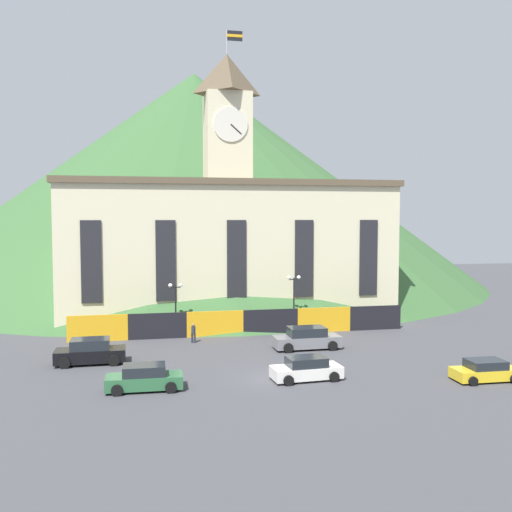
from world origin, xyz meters
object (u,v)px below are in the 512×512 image
Objects in this scene: pedestrian at (193,332)px; street_lamp_far_left at (176,297)px; car_yellow_coupe at (485,371)px; car_gray_pickup at (307,339)px; car_white_taxi at (306,369)px; car_green_wagon at (144,378)px; car_black_suv at (90,352)px; street_lamp_center at (294,291)px.

street_lamp_far_left is at bearing 40.61° from pedestrian.
car_yellow_coupe is 0.80× the size of car_gray_pickup.
car_green_wagon is at bearing 176.73° from car_white_taxi.
car_gray_pickup is at bearing -36.65° from street_lamp_far_left.
car_gray_pickup is (9.89, -7.36, -2.60)m from street_lamp_far_left.
car_gray_pickup is (12.77, 8.47, 0.09)m from car_green_wagon.
car_white_taxi is at bearing -133.39° from pedestrian.
car_black_suv reaches higher than car_white_taxi.
pedestrian reaches higher than car_white_taxi.
car_green_wagon is 2.83× the size of pedestrian.
car_gray_pickup is 9.53m from pedestrian.
car_gray_pickup is 3.25× the size of pedestrian.
car_green_wagon is (-2.88, -15.83, -2.69)m from street_lamp_far_left.
street_lamp_far_left is at bearing -42.99° from car_yellow_coupe.
street_lamp_far_left is at bearing 111.19° from car_white_taxi.
car_white_taxi is at bearing 152.76° from car_black_suv.
car_yellow_coupe is (25.21, -9.47, -0.20)m from car_black_suv.
street_lamp_far_left reaches higher than pedestrian.
car_black_suv is 9.50m from pedestrian.
street_lamp_center is 1.10× the size of car_green_wagon.
pedestrian is (-17.36, 14.82, 0.27)m from car_yellow_coupe.
pedestrian is (-8.65, 4.01, 0.08)m from car_gray_pickup.
street_lamp_center reaches higher than car_yellow_coupe.
street_lamp_center is 19.71m from car_black_suv.
pedestrian is at bearing 154.33° from car_gray_pickup.
car_green_wagon reaches higher than car_yellow_coupe.
street_lamp_center reaches higher than car_white_taxi.
car_green_wagon is (-13.72, -15.83, -2.99)m from street_lamp_center.
street_lamp_center is (10.85, -0.00, 0.30)m from street_lamp_far_left.
street_lamp_center reaches higher than pedestrian.
car_white_taxi is at bearing -102.44° from street_lamp_center.
street_lamp_center is at bearing -0.00° from street_lamp_far_left.
car_black_suv is 1.07× the size of car_white_taxi.
street_lamp_far_left is 4.37m from pedestrian.
car_black_suv is (-17.46, -8.69, -2.88)m from street_lamp_center.
street_lamp_far_left is 2.84× the size of pedestrian.
car_gray_pickup is at bearing 69.26° from car_white_taxi.
car_white_taxi is (-3.46, -15.70, -3.01)m from street_lamp_center.
car_black_suv is at bearing 149.41° from car_white_taxi.
street_lamp_center is 7.97m from car_gray_pickup.
street_lamp_far_left is 1.00× the size of car_green_wagon.
street_lamp_center is 16.36m from car_white_taxi.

